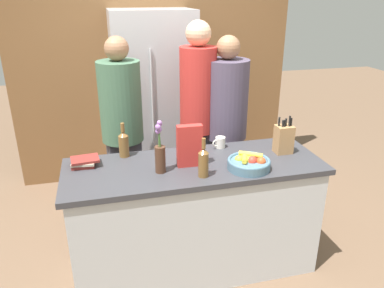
# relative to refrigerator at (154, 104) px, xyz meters

# --- Properties ---
(ground_plane) EXTENTS (14.00, 14.00, 0.00)m
(ground_plane) POSITION_rel_refrigerator_xyz_m (0.07, -1.42, -0.93)
(ground_plane) COLOR brown
(kitchen_island) EXTENTS (1.83, 0.66, 0.88)m
(kitchen_island) POSITION_rel_refrigerator_xyz_m (0.07, -1.42, -0.49)
(kitchen_island) COLOR silver
(kitchen_island) RESTS_ON ground_plane
(back_wall_wood) EXTENTS (3.03, 0.12, 2.60)m
(back_wall_wood) POSITION_rel_refrigerator_xyz_m (0.07, 0.36, 0.37)
(back_wall_wood) COLOR brown
(back_wall_wood) RESTS_ON ground_plane
(refrigerator) EXTENTS (0.81, 0.62, 1.86)m
(refrigerator) POSITION_rel_refrigerator_xyz_m (0.00, 0.00, 0.00)
(refrigerator) COLOR #B7B7BC
(refrigerator) RESTS_ON ground_plane
(fruit_bowl) EXTENTS (0.29, 0.29, 0.11)m
(fruit_bowl) POSITION_rel_refrigerator_xyz_m (0.41, -1.58, -0.01)
(fruit_bowl) COLOR slate
(fruit_bowl) RESTS_ON kitchen_island
(knife_block) EXTENTS (0.12, 0.11, 0.29)m
(knife_block) POSITION_rel_refrigerator_xyz_m (0.76, -1.38, 0.06)
(knife_block) COLOR #A87A4C
(knife_block) RESTS_ON kitchen_island
(flower_vase) EXTENTS (0.07, 0.07, 0.37)m
(flower_vase) POSITION_rel_refrigerator_xyz_m (-0.19, -1.48, 0.09)
(flower_vase) COLOR #4C2D1E
(flower_vase) RESTS_ON kitchen_island
(cereal_box) EXTENTS (0.18, 0.07, 0.30)m
(cereal_box) POSITION_rel_refrigerator_xyz_m (0.03, -1.43, 0.10)
(cereal_box) COLOR red
(cereal_box) RESTS_ON kitchen_island
(coffee_mug) EXTENTS (0.11, 0.08, 0.09)m
(coffee_mug) POSITION_rel_refrigerator_xyz_m (0.33, -1.17, -0.01)
(coffee_mug) COLOR silver
(coffee_mug) RESTS_ON kitchen_island
(book_stack) EXTENTS (0.20, 0.16, 0.06)m
(book_stack) POSITION_rel_refrigerator_xyz_m (-0.69, -1.26, -0.02)
(book_stack) COLOR maroon
(book_stack) RESTS_ON kitchen_island
(bottle_oil) EXTENTS (0.07, 0.07, 0.27)m
(bottle_oil) POSITION_rel_refrigerator_xyz_m (0.07, -1.62, 0.06)
(bottle_oil) COLOR brown
(bottle_oil) RESTS_ON kitchen_island
(bottle_vinegar) EXTENTS (0.07, 0.07, 0.26)m
(bottle_vinegar) POSITION_rel_refrigerator_xyz_m (-0.40, -1.16, 0.05)
(bottle_vinegar) COLOR brown
(bottle_vinegar) RESTS_ON kitchen_island
(person_at_sink) EXTENTS (0.35, 0.35, 1.69)m
(person_at_sink) POSITION_rel_refrigerator_xyz_m (-0.38, -0.65, 0.02)
(person_at_sink) COLOR #383842
(person_at_sink) RESTS_ON ground_plane
(person_in_blue) EXTENTS (0.31, 0.31, 1.81)m
(person_in_blue) POSITION_rel_refrigerator_xyz_m (0.27, -0.73, 0.10)
(person_in_blue) COLOR #383842
(person_in_blue) RESTS_ON ground_plane
(person_in_red_tee) EXTENTS (0.37, 0.37, 1.69)m
(person_in_red_tee) POSITION_rel_refrigerator_xyz_m (0.51, -0.79, 0.01)
(person_in_red_tee) COLOR #383842
(person_in_red_tee) RESTS_ON ground_plane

